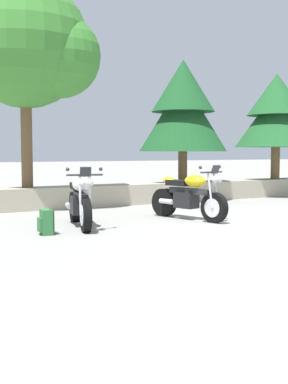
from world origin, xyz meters
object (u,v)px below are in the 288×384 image
rider_backpack (46,221)px  leafy_tree_far_left (32,47)px  pine_tree_mid_right (276,112)px  motorcycle_yellow_centre (189,197)px  pine_tree_mid_left (183,108)px  motorcycle_white_near_left (80,202)px

rider_backpack → leafy_tree_far_left: size_ratio=0.09×
leafy_tree_far_left → pine_tree_mid_right: size_ratio=1.50×
motorcycle_yellow_centre → leafy_tree_far_left: (-2.33, 3.40, 3.51)m
rider_backpack → pine_tree_mid_right: 9.98m
rider_backpack → pine_tree_mid_right: (8.93, 3.70, 2.47)m
motorcycle_yellow_centre → pine_tree_mid_right: pine_tree_mid_right is taller
pine_tree_mid_left → pine_tree_mid_right: pine_tree_mid_left is taller
pine_tree_mid_left → motorcycle_yellow_centre: bearing=-121.8°
motorcycle_white_near_left → rider_backpack: (-0.87, -0.57, -0.24)m
pine_tree_mid_left → pine_tree_mid_right: bearing=-6.1°
pine_tree_mid_right → motorcycle_yellow_centre: bearing=-149.7°
pine_tree_mid_right → leafy_tree_far_left: bearing=179.3°
pine_tree_mid_left → pine_tree_mid_right: size_ratio=1.06×
motorcycle_yellow_centre → rider_backpack: 3.31m
motorcycle_yellow_centre → leafy_tree_far_left: 5.42m
leafy_tree_far_left → pine_tree_mid_right: leafy_tree_far_left is taller
motorcycle_white_near_left → pine_tree_mid_left: size_ratio=0.57×
motorcycle_white_near_left → rider_backpack: 1.06m
motorcycle_white_near_left → pine_tree_mid_left: (4.69, 3.50, 2.26)m
motorcycle_white_near_left → pine_tree_mid_left: bearing=36.7°
rider_backpack → pine_tree_mid_right: size_ratio=0.14×
motorcycle_yellow_centre → pine_tree_mid_right: bearing=30.3°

